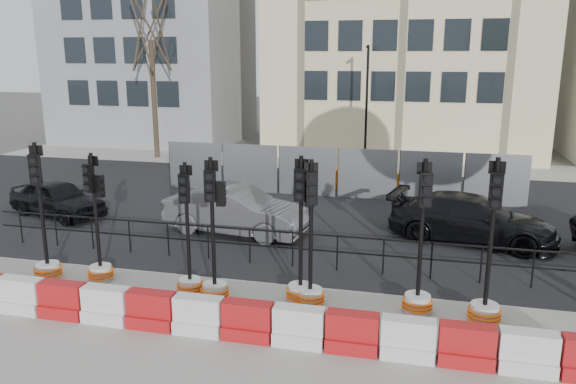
% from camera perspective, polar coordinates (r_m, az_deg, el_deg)
% --- Properties ---
extents(ground, '(120.00, 120.00, 0.00)m').
position_cam_1_polar(ground, '(14.16, -0.64, -9.40)').
color(ground, '#51514C').
rests_on(ground, ground).
extents(sidewalk_near, '(40.00, 6.00, 0.02)m').
position_cam_1_polar(sidewalk_near, '(11.56, -4.38, -15.06)').
color(sidewalk_near, gray).
rests_on(sidewalk_near, ground).
extents(road, '(40.00, 14.00, 0.03)m').
position_cam_1_polar(road, '(20.64, 4.10, -1.84)').
color(road, black).
rests_on(road, ground).
extents(sidewalk_far, '(40.00, 4.00, 0.02)m').
position_cam_1_polar(sidewalk_far, '(29.32, 6.99, 2.81)').
color(sidewalk_far, gray).
rests_on(sidewalk_far, ground).
extents(building_grey, '(11.00, 9.06, 14.00)m').
position_cam_1_polar(building_grey, '(38.65, -13.45, 15.62)').
color(building_grey, gray).
rests_on(building_grey, ground).
extents(kerb_railing, '(18.00, 0.04, 1.00)m').
position_cam_1_polar(kerb_railing, '(15.00, 0.48, -5.22)').
color(kerb_railing, black).
rests_on(kerb_railing, ground).
extents(heras_fencing, '(14.33, 1.72, 2.00)m').
position_cam_1_polar(heras_fencing, '(23.16, 5.24, 1.58)').
color(heras_fencing, gray).
rests_on(heras_fencing, ground).
extents(lamp_post_far, '(0.12, 0.56, 6.00)m').
position_cam_1_polar(lamp_post_far, '(27.82, 7.98, 8.87)').
color(lamp_post_far, black).
rests_on(lamp_post_far, ground).
extents(tree_bare_far, '(2.00, 2.00, 9.00)m').
position_cam_1_polar(tree_bare_far, '(31.50, -13.81, 15.44)').
color(tree_bare_far, '#473828').
rests_on(tree_bare_far, ground).
extents(barrier_row, '(13.60, 0.50, 0.80)m').
position_cam_1_polar(barrier_row, '(11.57, -4.10, -13.06)').
color(barrier_row, red).
rests_on(barrier_row, ground).
extents(traffic_signal_a, '(0.69, 0.69, 3.53)m').
position_cam_1_polar(traffic_signal_a, '(15.48, -23.38, -5.64)').
color(traffic_signal_a, beige).
rests_on(traffic_signal_a, ground).
extents(traffic_signal_b, '(0.65, 0.65, 3.28)m').
position_cam_1_polar(traffic_signal_b, '(14.89, -18.65, -5.75)').
color(traffic_signal_b, beige).
rests_on(traffic_signal_b, ground).
extents(traffic_signal_c, '(0.63, 0.63, 3.21)m').
position_cam_1_polar(traffic_signal_c, '(13.58, -10.00, -7.64)').
color(traffic_signal_c, beige).
rests_on(traffic_signal_c, ground).
extents(traffic_signal_d, '(0.67, 0.67, 3.40)m').
position_cam_1_polar(traffic_signal_d, '(13.12, -7.48, -7.65)').
color(traffic_signal_d, beige).
rests_on(traffic_signal_d, ground).
extents(traffic_signal_e, '(0.67, 0.67, 3.40)m').
position_cam_1_polar(traffic_signal_e, '(12.80, 2.29, -8.62)').
color(traffic_signal_e, beige).
rests_on(traffic_signal_e, ground).
extents(traffic_signal_f, '(0.68, 0.68, 3.44)m').
position_cam_1_polar(traffic_signal_f, '(12.94, 1.33, -7.78)').
color(traffic_signal_f, beige).
rests_on(traffic_signal_f, ground).
extents(traffic_signal_g, '(0.69, 0.69, 3.48)m').
position_cam_1_polar(traffic_signal_g, '(12.78, 13.13, -8.94)').
color(traffic_signal_g, beige).
rests_on(traffic_signal_g, ground).
extents(traffic_signal_h, '(0.71, 0.71, 3.60)m').
position_cam_1_polar(traffic_signal_h, '(12.68, 19.49, -9.47)').
color(traffic_signal_h, beige).
rests_on(traffic_signal_h, ground).
extents(car_a, '(3.72, 4.70, 1.30)m').
position_cam_1_polar(car_a, '(21.32, -22.38, -0.59)').
color(car_a, black).
rests_on(car_a, ground).
extents(car_b, '(2.89, 5.04, 1.51)m').
position_cam_1_polar(car_b, '(17.87, -5.30, -1.90)').
color(car_b, '#505055').
rests_on(car_b, ground).
extents(car_c, '(4.21, 5.85, 1.44)m').
position_cam_1_polar(car_c, '(17.89, 18.18, -2.65)').
color(car_c, black).
rests_on(car_c, ground).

